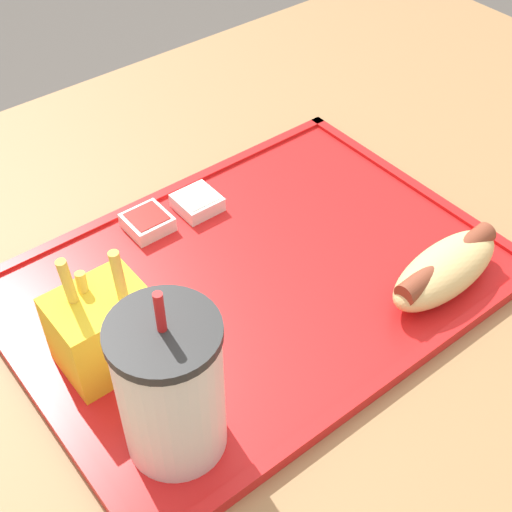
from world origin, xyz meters
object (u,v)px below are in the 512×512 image
object	(u,v)px
soda_cup	(171,388)
hot_dog_far	(445,268)
sauce_cup_ketchup	(147,222)
sauce_cup_mayo	(197,202)
fries_carton	(103,328)

from	to	relation	value
soda_cup	hot_dog_far	size ratio (longest dim) A/B	1.18
hot_dog_far	sauce_cup_ketchup	distance (m)	0.31
sauce_cup_mayo	fries_carton	bearing A→B (deg)	33.76
soda_cup	sauce_cup_mayo	size ratio (longest dim) A/B	3.81
hot_dog_far	sauce_cup_ketchup	size ratio (longest dim) A/B	3.23
sauce_cup_mayo	sauce_cup_ketchup	distance (m)	0.06
soda_cup	sauce_cup_mayo	world-z (taller)	soda_cup
soda_cup	fries_carton	size ratio (longest dim) A/B	1.32
hot_dog_far	fries_carton	distance (m)	0.33
hot_dog_far	sauce_cup_mayo	xyz separation A→B (m)	(0.12, -0.25, -0.01)
hot_dog_far	fries_carton	xyz separation A→B (m)	(0.30, -0.12, 0.02)
fries_carton	sauce_cup_ketchup	distance (m)	0.18
hot_dog_far	sauce_cup_mayo	world-z (taller)	hot_dog_far
fries_carton	sauce_cup_mayo	bearing A→B (deg)	-146.24
soda_cup	sauce_cup_mayo	distance (m)	0.30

